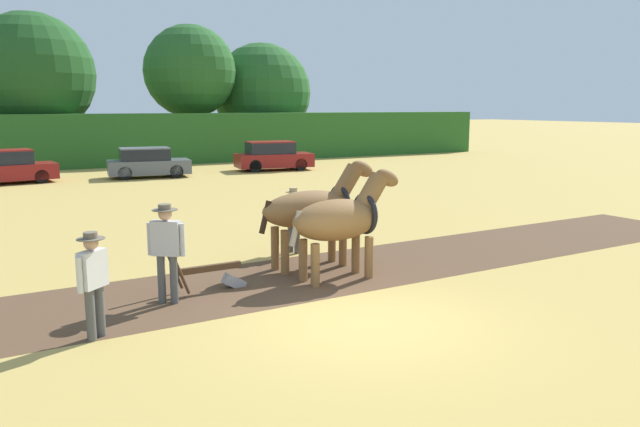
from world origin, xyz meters
TOP-DOWN VIEW (x-y plane):
  - ground_plane at (0.00, 0.00)m, footprint 240.00×240.00m
  - plowed_furrow_strip at (-4.10, 2.79)m, footprint 33.61×4.09m
  - hedgerow at (0.00, 29.84)m, footprint 57.59×1.71m
  - tree_center at (-1.95, 32.95)m, footprint 7.29×7.29m
  - tree_center_right at (7.63, 32.75)m, footprint 6.06×6.06m
  - tree_right at (13.36, 34.06)m, footprint 7.09×7.09m
  - draft_horse_lead_left at (1.06, 2.37)m, footprint 2.68×0.94m
  - draft_horse_lead_right at (1.03, 3.48)m, footprint 2.93×0.90m
  - plow at (-1.52, 2.86)m, footprint 1.60×0.47m
  - farmer_at_plow at (-2.50, 2.50)m, footprint 0.57×0.47m
  - farmer_beside_team at (1.24, 4.90)m, footprint 0.40×0.59m
  - farmer_onlooker_left at (-3.95, 1.31)m, footprint 0.52×0.46m
  - parked_car_left at (-4.09, 23.59)m, footprint 4.26×2.14m
  - parked_car_center_left at (2.21, 23.01)m, footprint 4.15×2.29m
  - parked_car_center at (9.18, 23.24)m, footprint 4.40×2.37m

SIDE VIEW (x-z plane):
  - ground_plane at x=0.00m, z-range 0.00..0.00m
  - plowed_furrow_strip at x=-4.10m, z-range 0.00..0.01m
  - plow at x=-1.52m, z-range -0.25..0.88m
  - parked_car_center_left at x=2.21m, z-range -0.03..1.46m
  - parked_car_left at x=-4.09m, z-range -0.03..1.52m
  - parked_car_center at x=9.18m, z-range -0.03..1.57m
  - farmer_beside_team at x=1.24m, z-range 0.12..1.71m
  - farmer_onlooker_left at x=-3.95m, z-range 0.13..1.80m
  - farmer_at_plow at x=-2.50m, z-range 0.17..1.98m
  - draft_horse_lead_left at x=1.06m, z-range 0.11..2.40m
  - draft_horse_lead_right at x=1.03m, z-range 0.12..2.50m
  - hedgerow at x=0.00m, z-range 0.00..3.09m
  - tree_right at x=13.36m, z-range 0.47..8.51m
  - tree_center at x=-1.95m, z-range 0.85..9.86m
  - tree_center_right at x=7.63m, z-range 1.38..10.21m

